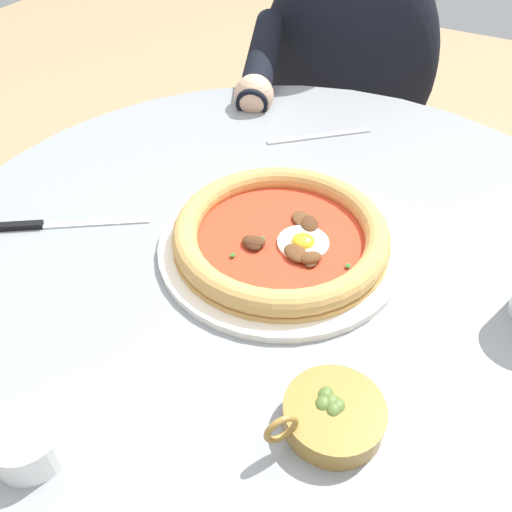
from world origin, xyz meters
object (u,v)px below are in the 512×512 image
object	(u,v)px
steak_knife	(33,226)
diner_person	(337,146)
ramekin_capers	(28,440)
pizza_on_plate	(281,237)
dining_table	(283,342)
fork_utensil	(319,136)
cafe_chair_diner	(346,105)
olive_pan	(332,415)

from	to	relation	value
steak_knife	diner_person	world-z (taller)	diner_person
ramekin_capers	diner_person	xyz separation A→B (m)	(1.00, 0.09, -0.26)
pizza_on_plate	dining_table	bearing A→B (deg)	-94.87
fork_utensil	cafe_chair_diner	size ratio (longest dim) A/B	0.15
dining_table	ramekin_capers	size ratio (longest dim) A/B	14.12
fork_utensil	cafe_chair_diner	xyz separation A→B (m)	(0.51, 0.13, -0.21)
fork_utensil	diner_person	world-z (taller)	diner_person
pizza_on_plate	olive_pan	size ratio (longest dim) A/B	2.80
olive_pan	fork_utensil	size ratio (longest dim) A/B	0.80
steak_knife	olive_pan	bearing A→B (deg)	-99.82
diner_person	fork_utensil	bearing A→B (deg)	-165.56
dining_table	diner_person	size ratio (longest dim) A/B	0.84
ramekin_capers	cafe_chair_diner	xyz separation A→B (m)	(1.14, 0.13, -0.23)
olive_pan	diner_person	size ratio (longest dim) A/B	0.10
pizza_on_plate	ramekin_capers	bearing A→B (deg)	168.51
dining_table	steak_knife	size ratio (longest dim) A/B	4.71
olive_pan	dining_table	bearing A→B (deg)	35.56
dining_table	diner_person	distance (m)	0.68
pizza_on_plate	ramekin_capers	world-z (taller)	pizza_on_plate
cafe_chair_diner	dining_table	bearing A→B (deg)	-165.17
diner_person	dining_table	bearing A→B (deg)	-165.01
dining_table	pizza_on_plate	size ratio (longest dim) A/B	3.08
steak_knife	ramekin_capers	distance (m)	0.33
dining_table	cafe_chair_diner	bearing A→B (deg)	14.83
pizza_on_plate	fork_utensil	size ratio (longest dim) A/B	2.25
olive_pan	ramekin_capers	bearing A→B (deg)	124.55
steak_knife	diner_person	size ratio (longest dim) A/B	0.18
dining_table	pizza_on_plate	bearing A→B (deg)	85.13
dining_table	fork_utensil	bearing A→B (deg)	15.72
dining_table	olive_pan	size ratio (longest dim) A/B	8.63
olive_pan	steak_knife	bearing A→B (deg)	80.18
diner_person	olive_pan	bearing A→B (deg)	-159.63
fork_utensil	pizza_on_plate	bearing A→B (deg)	-166.21
steak_knife	ramekin_capers	bearing A→B (deg)	-134.77
dining_table	fork_utensil	world-z (taller)	fork_utensil
diner_person	cafe_chair_diner	xyz separation A→B (m)	(0.14, 0.03, 0.04)
dining_table	ramekin_capers	bearing A→B (deg)	166.90
olive_pan	fork_utensil	xyz separation A→B (m)	(0.47, 0.22, -0.01)
ramekin_capers	fork_utensil	distance (m)	0.62
steak_knife	pizza_on_plate	bearing A→B (deg)	-68.73
pizza_on_plate	fork_utensil	bearing A→B (deg)	13.79
fork_utensil	diner_person	distance (m)	0.46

